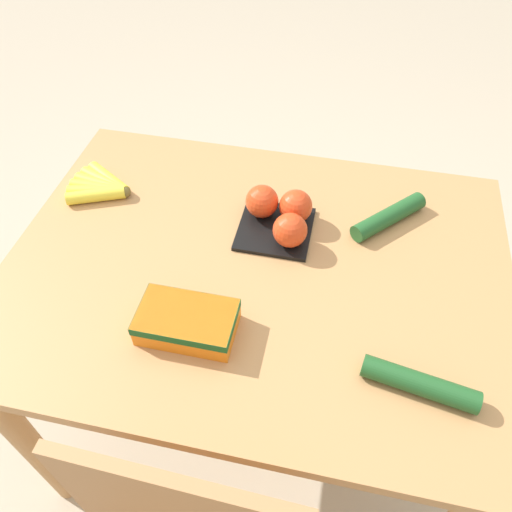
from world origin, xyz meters
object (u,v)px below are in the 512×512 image
at_px(banana_bunch, 102,187).
at_px(cucumber_near, 419,384).
at_px(cucumber_far, 389,217).
at_px(tomato_pack, 281,215).
at_px(carrot_bag, 187,321).

relative_size(banana_bunch, cucumber_near, 0.75).
relative_size(banana_bunch, cucumber_far, 0.88).
xyz_separation_m(tomato_pack, cucumber_near, (-0.32, 0.36, -0.02)).
bearing_deg(cucumber_far, tomato_pack, 15.74).
bearing_deg(carrot_bag, cucumber_near, 175.51).
relative_size(banana_bunch, tomato_pack, 0.93).
relative_size(tomato_pack, carrot_bag, 0.90).
relative_size(carrot_bag, cucumber_far, 1.06).
bearing_deg(banana_bunch, cucumber_near, 153.55).
bearing_deg(carrot_bag, tomato_pack, -111.71).
height_order(carrot_bag, cucumber_far, carrot_bag).
distance_m(tomato_pack, carrot_bag, 0.35).
bearing_deg(banana_bunch, carrot_bag, 133.64).
xyz_separation_m(carrot_bag, cucumber_near, (-0.45, 0.04, -0.01)).
height_order(tomato_pack, cucumber_far, tomato_pack).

